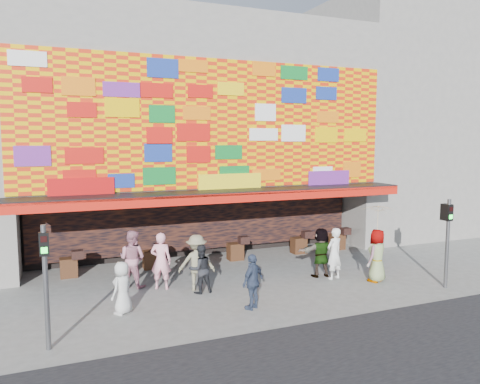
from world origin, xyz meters
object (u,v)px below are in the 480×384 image
Objects in this scene: ped_g at (377,256)px; parasol at (378,219)px; ped_h at (334,253)px; ped_b at (161,261)px; ped_f at (321,252)px; ped_c at (200,269)px; ped_e at (253,281)px; signal_left at (45,273)px; ped_i at (132,259)px; ped_d at (197,262)px; signal_right at (448,233)px; ped_a at (122,288)px.

ped_g is 1.28m from parasol.
ped_g is at bearing 128.62° from ped_h.
ped_f is at bearing -162.52° from ped_b.
ped_h is at bearing 129.45° from ped_f.
ped_e is at bearing 112.12° from ped_c.
signal_left is 1.55× the size of ped_i.
ped_d is at bearing -24.12° from ped_h.
signal_right is 1.52× the size of parasol.
ped_d is (4.56, 2.94, -0.93)m from signal_left.
ped_b is 1.03× the size of ped_h.
signal_left is 1.62× the size of ped_g.
signal_left reaches higher than ped_e.
ped_i is at bearing 56.93° from signal_left.
ped_h is (5.97, -1.22, -0.03)m from ped_b.
signal_right reaches higher than ped_g.
ped_e reaches higher than ped_c.
signal_left reaches higher than ped_g.
ped_h is 1.96m from parasol.
ped_h is at bearing 141.29° from ped_a.
ped_f is 1.95m from ped_g.
ped_h is at bearing -171.81° from ped_d.
signal_left is at bearing 180.00° from signal_right.
parasol is (1.21, -0.84, 1.29)m from ped_h.
parasol is at bearing 180.00° from ped_g.
ped_e is (2.07, -2.87, -0.13)m from ped_b.
ped_e is 4.52m from ped_i.
ped_e is at bearing 120.41° from ped_a.
ped_a is 2.88m from ped_d.
ped_h is (-1.21, 0.84, -0.01)m from ped_g.
ped_e reaches higher than ped_a.
ped_a is 2.76m from ped_c.
ped_e is (0.99, -1.96, 0.03)m from ped_c.
ped_e is (-6.83, 0.63, -1.04)m from signal_right.
signal_left is at bearing 48.64° from ped_d.
ped_b is 3.54m from ped_e.
ped_d is at bearing 32.76° from signal_left.
ped_f reaches higher than ped_a.
ped_d is 4.64m from ped_f.
ped_b is at bearing 44.96° from signal_left.
signal_left is 1.62× the size of ped_d.
parasol is at bearing -177.95° from ped_d.
ped_g is (5.11, 0.80, 0.10)m from ped_e.
signal_left is 2.82m from ped_a.
ped_g is 0.96× the size of ped_i.
signal_right reaches higher than ped_f.
ped_d is 1.13× the size of ped_e.
signal_right is 2.26m from parasol.
ped_c is (4.58, 2.59, -1.07)m from signal_left.
ped_i is at bearing -31.24° from ped_h.
ped_a is at bearing 41.57° from ped_d.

